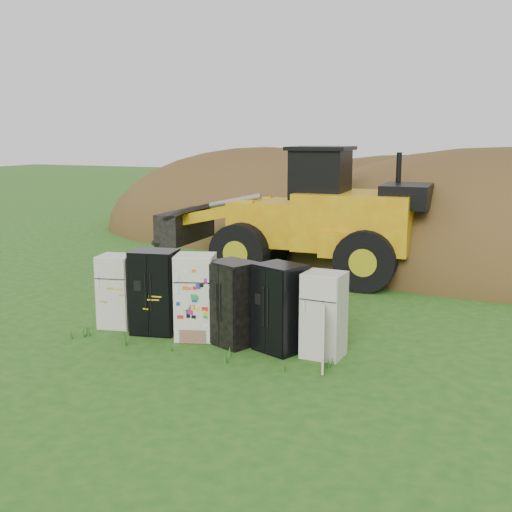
{
  "coord_description": "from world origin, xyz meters",
  "views": [
    {
      "loc": [
        5.85,
        -11.27,
        4.2
      ],
      "look_at": [
        -0.04,
        2.0,
        1.43
      ],
      "focal_mm": 45.0,
      "sensor_mm": 36.0,
      "label": 1
    }
  ],
  "objects_px": {
    "fridge_leftmost": "(117,291)",
    "wheel_loader": "(289,211)",
    "fridge_dark_mid": "(233,303)",
    "fridge_black_right": "(280,308)",
    "fridge_black_side": "(155,292)",
    "fridge_open_door": "(324,315)",
    "fridge_sticker": "(196,297)"
  },
  "relations": [
    {
      "from": "fridge_leftmost",
      "to": "fridge_dark_mid",
      "type": "xyz_separation_m",
      "value": [
        2.87,
        -0.04,
        0.05
      ]
    },
    {
      "from": "wheel_loader",
      "to": "fridge_dark_mid",
      "type": "bearing_deg",
      "value": -81.68
    },
    {
      "from": "fridge_black_right",
      "to": "fridge_sticker",
      "type": "bearing_deg",
      "value": -158.89
    },
    {
      "from": "fridge_dark_mid",
      "to": "fridge_open_door",
      "type": "height_order",
      "value": "fridge_dark_mid"
    },
    {
      "from": "fridge_leftmost",
      "to": "wheel_loader",
      "type": "height_order",
      "value": "wheel_loader"
    },
    {
      "from": "fridge_black_side",
      "to": "fridge_dark_mid",
      "type": "height_order",
      "value": "fridge_black_side"
    },
    {
      "from": "fridge_black_right",
      "to": "fridge_open_door",
      "type": "xyz_separation_m",
      "value": [
        0.89,
        0.04,
        -0.05
      ]
    },
    {
      "from": "fridge_leftmost",
      "to": "fridge_sticker",
      "type": "height_order",
      "value": "fridge_sticker"
    },
    {
      "from": "fridge_open_door",
      "to": "wheel_loader",
      "type": "bearing_deg",
      "value": 118.4
    },
    {
      "from": "fridge_black_side",
      "to": "fridge_sticker",
      "type": "height_order",
      "value": "fridge_black_side"
    },
    {
      "from": "fridge_sticker",
      "to": "wheel_loader",
      "type": "distance_m",
      "value": 6.66
    },
    {
      "from": "fridge_dark_mid",
      "to": "wheel_loader",
      "type": "relative_size",
      "value": 0.21
    },
    {
      "from": "wheel_loader",
      "to": "fridge_leftmost",
      "type": "bearing_deg",
      "value": -106.35
    },
    {
      "from": "fridge_leftmost",
      "to": "fridge_open_door",
      "type": "bearing_deg",
      "value": -13.07
    },
    {
      "from": "fridge_leftmost",
      "to": "fridge_black_right",
      "type": "distance_m",
      "value": 3.88
    },
    {
      "from": "fridge_leftmost",
      "to": "fridge_black_right",
      "type": "relative_size",
      "value": 0.93
    },
    {
      "from": "fridge_leftmost",
      "to": "wheel_loader",
      "type": "xyz_separation_m",
      "value": [
        1.52,
        6.54,
        1.12
      ]
    },
    {
      "from": "fridge_leftmost",
      "to": "fridge_sticker",
      "type": "relative_size",
      "value": 0.91
    },
    {
      "from": "fridge_black_side",
      "to": "fridge_black_right",
      "type": "height_order",
      "value": "fridge_black_side"
    },
    {
      "from": "fridge_black_right",
      "to": "fridge_open_door",
      "type": "distance_m",
      "value": 0.89
    },
    {
      "from": "fridge_black_right",
      "to": "wheel_loader",
      "type": "relative_size",
      "value": 0.22
    },
    {
      "from": "fridge_black_side",
      "to": "fridge_open_door",
      "type": "relative_size",
      "value": 1.09
    },
    {
      "from": "fridge_leftmost",
      "to": "fridge_dark_mid",
      "type": "height_order",
      "value": "fridge_dark_mid"
    },
    {
      "from": "fridge_black_side",
      "to": "fridge_black_right",
      "type": "relative_size",
      "value": 1.03
    },
    {
      "from": "fridge_open_door",
      "to": "fridge_leftmost",
      "type": "bearing_deg",
      "value": -177.98
    },
    {
      "from": "fridge_black_side",
      "to": "wheel_loader",
      "type": "bearing_deg",
      "value": 73.24
    },
    {
      "from": "fridge_sticker",
      "to": "fridge_open_door",
      "type": "relative_size",
      "value": 1.08
    },
    {
      "from": "fridge_leftmost",
      "to": "wheel_loader",
      "type": "bearing_deg",
      "value": 63.83
    },
    {
      "from": "fridge_leftmost",
      "to": "fridge_dark_mid",
      "type": "relative_size",
      "value": 0.94
    },
    {
      "from": "fridge_black_side",
      "to": "fridge_black_right",
      "type": "xyz_separation_m",
      "value": [
        2.87,
        -0.02,
        -0.03
      ]
    },
    {
      "from": "fridge_black_side",
      "to": "fridge_open_door",
      "type": "bearing_deg",
      "value": -11.98
    },
    {
      "from": "fridge_dark_mid",
      "to": "fridge_black_right",
      "type": "bearing_deg",
      "value": 22.87
    }
  ]
}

